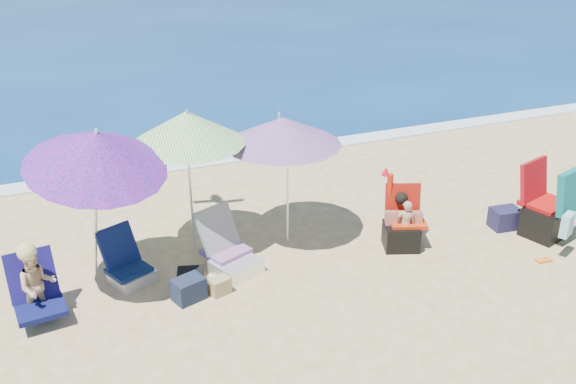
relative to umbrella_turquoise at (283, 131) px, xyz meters
name	(u,v)px	position (x,y,z in m)	size (l,w,h in m)	color
ground	(338,295)	(0.08, -1.73, -1.71)	(120.00, 120.00, 0.00)	#D8BC84
foam	(224,159)	(0.08, 3.37, -1.69)	(120.00, 0.50, 0.04)	white
umbrella_turquoise	(283,131)	(0.00, 0.00, 0.00)	(2.12, 2.12, 1.94)	white
umbrella_striped	(187,128)	(-1.33, 0.20, 0.16)	(1.72, 1.72, 2.13)	silver
umbrella_blue	(97,150)	(-2.59, -0.45, 0.24)	(2.31, 2.34, 2.37)	white
furled_umbrella	(388,200)	(1.42, -0.62, -1.07)	(0.19, 0.17, 1.16)	red
chair_navy	(128,268)	(-2.38, -0.34, -1.52)	(0.74, 0.79, 0.72)	#0B1D42
chair_rainbow	(230,254)	(-1.02, -0.55, -1.49)	(0.84, 1.01, 0.82)	#EA5268
camp_chair_left	(402,230)	(1.51, -0.91, -1.44)	(0.75, 0.68, 0.90)	red
camp_chair_right	(549,211)	(3.71, -1.48, -1.28)	(0.82, 1.21, 1.17)	#AE100C
person_center	(404,224)	(1.52, -0.94, -1.32)	(0.59, 0.53, 0.79)	tan
person_left	(36,285)	(-3.52, -0.80, -1.23)	(0.66, 0.78, 1.04)	tan
bag_navy_a	(189,289)	(-1.74, -1.09, -1.55)	(0.46, 0.39, 0.30)	#182036
bag_black_a	(191,278)	(-1.64, -0.80, -1.58)	(0.39, 0.33, 0.25)	black
bag_tan	(220,286)	(-1.34, -1.11, -1.59)	(0.30, 0.25, 0.22)	#9E8A5A
bag_navy_b	(505,218)	(3.32, -1.02, -1.54)	(0.46, 0.37, 0.32)	#1C1A3A
orange_item	(544,260)	(3.16, -2.07, -1.69)	(0.24, 0.12, 0.03)	orange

